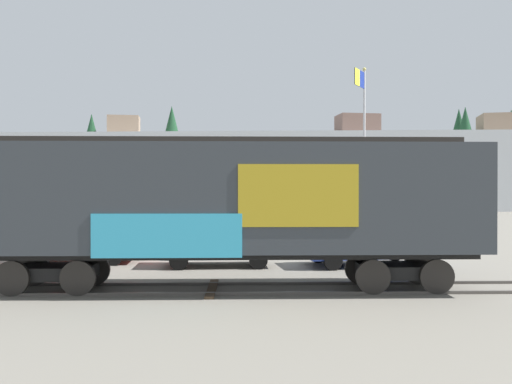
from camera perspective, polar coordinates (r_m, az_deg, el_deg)
name	(u,v)px	position (r m, az deg, el deg)	size (l,w,h in m)	color
ground_plane	(198,289)	(14.54, -6.43, -10.68)	(260.00, 260.00, 0.00)	slate
track	(181,289)	(14.52, -8.32, -10.54)	(59.96, 5.72, 0.08)	#4C4742
freight_car	(227,201)	(14.17, -3.20, -0.96)	(13.86, 3.69, 4.21)	#33383D
flagpole	(363,132)	(26.43, 11.74, 6.49)	(0.76, 1.29, 8.92)	silver
hillside	(266,175)	(82.63, 1.08, 1.93)	(110.41, 35.68, 14.90)	silver
parked_car_red	(74,240)	(20.66, -19.52, -5.01)	(4.80, 2.43, 1.74)	#B21E1E
parked_car_silver	(217,240)	(18.69, -4.31, -5.38)	(4.21, 2.29, 1.84)	#B7BABF
parked_car_blue	(364,241)	(19.18, 11.92, -5.36)	(4.78, 2.78, 1.78)	navy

